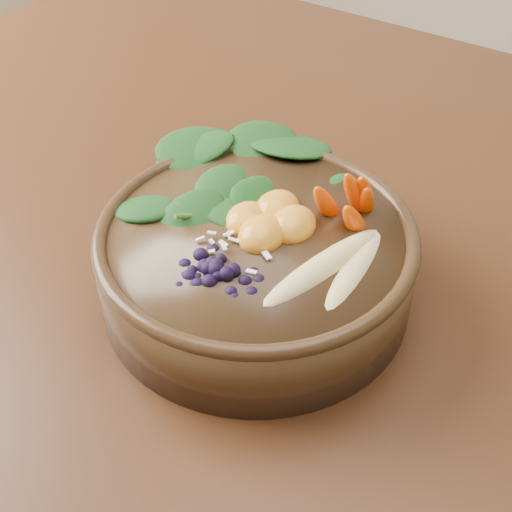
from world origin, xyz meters
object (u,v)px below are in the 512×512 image
carrot_cluster (355,175)px  banana_halves (340,255)px  blueberry_pile (216,253)px  dining_table (451,334)px  stoneware_bowl (256,265)px  mandarin_cluster (270,209)px  kale_heap (255,164)px

carrot_cluster → banana_halves: (0.03, -0.07, -0.02)m
blueberry_pile → dining_table: bearing=53.9°
banana_halves → stoneware_bowl: bearing=-177.3°
mandarin_cluster → blueberry_pile: bearing=-91.9°
banana_halves → mandarin_cluster: size_ratio=1.77×
dining_table → kale_heap: 0.27m
kale_heap → blueberry_pile: bearing=-70.9°
mandarin_cluster → blueberry_pile: blueberry_pile is taller
banana_halves → mandarin_cluster: (-0.07, 0.02, 0.00)m
stoneware_bowl → banana_halves: (0.08, 0.00, 0.05)m
stoneware_bowl → mandarin_cluster: bearing=81.0°
stoneware_bowl → mandarin_cluster: mandarin_cluster is taller
kale_heap → carrot_cluster: bearing=7.8°
stoneware_bowl → dining_table: bearing=44.5°
stoneware_bowl → banana_halves: banana_halves is taller
kale_heap → carrot_cluster: 0.09m
dining_table → kale_heap: kale_heap is taller
banana_halves → blueberry_pile: blueberry_pile is taller
kale_heap → mandarin_cluster: bearing=-44.5°
kale_heap → carrot_cluster: carrot_cluster is taller
carrot_cluster → mandarin_cluster: carrot_cluster is taller
kale_heap → blueberry_pile: size_ratio=1.42×
carrot_cluster → blueberry_pile: size_ratio=0.60×
carrot_cluster → dining_table: bearing=40.4°
carrot_cluster → blueberry_pile: bearing=-109.5°
carrot_cluster → mandarin_cluster: (-0.05, -0.05, -0.02)m
kale_heap → mandarin_cluster: 0.06m
banana_halves → carrot_cluster: bearing=113.1°
dining_table → kale_heap: size_ratio=9.16×
banana_halves → mandarin_cluster: bearing=170.3°
dining_table → carrot_cluster: size_ratio=21.76×
banana_halves → blueberry_pile: bearing=-141.5°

